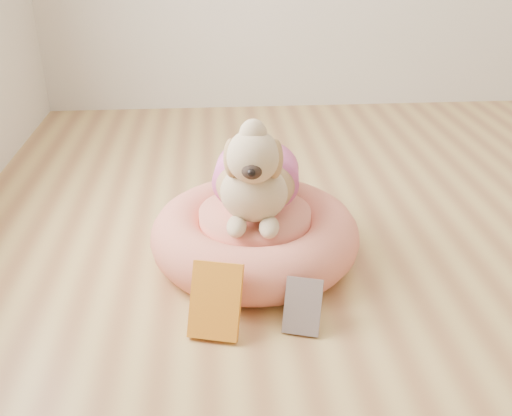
{
  "coord_description": "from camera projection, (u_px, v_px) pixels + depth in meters",
  "views": [
    {
      "loc": [
        -0.94,
        -1.44,
        1.12
      ],
      "look_at": [
        -0.81,
        0.31,
        0.23
      ],
      "focal_mm": 40.0,
      "sensor_mm": 36.0,
      "label": 1
    }
  ],
  "objects": [
    {
      "name": "floor",
      "position": [
        510.0,
        305.0,
        1.85
      ],
      "size": [
        4.5,
        4.5,
        0.0
      ],
      "primitive_type": "plane",
      "color": "#AD7748",
      "rests_on": "ground"
    },
    {
      "name": "dog",
      "position": [
        256.0,
        159.0,
        1.94
      ],
      "size": [
        0.43,
        0.57,
        0.39
      ],
      "primitive_type": null,
      "rotation": [
        0.0,
        0.0,
        -0.13
      ],
      "color": "brown",
      "rests_on": "pet_bed"
    },
    {
      "name": "pet_bed",
      "position": [
        255.0,
        235.0,
        2.07
      ],
      "size": [
        0.75,
        0.75,
        0.19
      ],
      "color": "#E17358",
      "rests_on": "floor"
    },
    {
      "name": "book_white",
      "position": [
        303.0,
        306.0,
        1.72
      ],
      "size": [
        0.13,
        0.13,
        0.16
      ],
      "primitive_type": "cube",
      "rotation": [
        -0.52,
        0.0,
        -0.29
      ],
      "color": "silver",
      "rests_on": "floor"
    },
    {
      "name": "book_yellow",
      "position": [
        216.0,
        301.0,
        1.69
      ],
      "size": [
        0.18,
        0.17,
        0.21
      ],
      "primitive_type": "cube",
      "rotation": [
        -0.51,
        0.0,
        -0.25
      ],
      "color": "yellow",
      "rests_on": "floor"
    }
  ]
}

